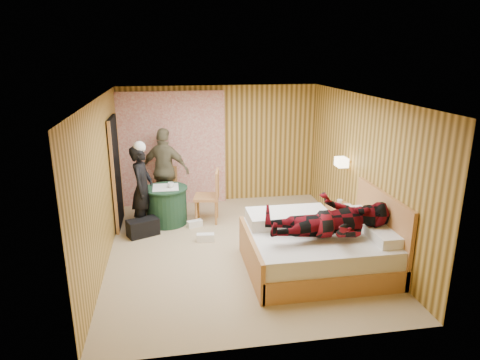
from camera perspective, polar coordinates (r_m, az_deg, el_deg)
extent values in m
cube|color=tan|center=(7.27, -0.25, -9.08)|extent=(4.20, 5.00, 0.01)
cube|color=white|center=(6.57, -0.28, 10.93)|extent=(4.20, 5.00, 0.01)
cube|color=tan|center=(9.22, -2.74, 4.74)|extent=(4.20, 0.02, 2.50)
cube|color=tan|center=(6.82, -17.96, -0.42)|extent=(0.02, 5.00, 2.50)
cube|color=tan|center=(7.43, 15.94, 1.15)|extent=(0.02, 5.00, 2.50)
cube|color=silver|center=(9.10, -8.96, 4.08)|extent=(2.20, 0.08, 2.40)
cube|color=black|center=(8.21, -16.22, 0.95)|extent=(0.06, 0.90, 2.05)
cylinder|color=gold|center=(7.77, 13.92, 2.36)|extent=(0.18, 0.04, 0.04)
cube|color=beige|center=(7.74, 13.38, 2.34)|extent=(0.18, 0.24, 0.16)
cube|color=#C27F4F|center=(6.68, 10.53, -10.35)|extent=(2.11, 1.69, 0.32)
cube|color=white|center=(6.55, 10.67, -8.08)|extent=(2.05, 1.63, 0.26)
cube|color=#C27F4F|center=(6.35, 1.44, -10.13)|extent=(0.06, 1.69, 0.59)
cube|color=#C27F4F|center=(6.87, 18.32, -6.26)|extent=(0.06, 1.69, 1.16)
cube|color=white|center=(6.46, 18.93, -7.11)|extent=(0.40, 0.58, 0.15)
cube|color=white|center=(7.12, 15.94, -4.59)|extent=(0.40, 0.58, 0.15)
cube|color=white|center=(6.77, 6.45, -4.96)|extent=(1.27, 0.63, 0.19)
cube|color=#C27F4F|center=(7.81, 13.34, -5.44)|extent=(0.40, 0.55, 0.55)
cube|color=#C27F4F|center=(7.75, 13.42, -4.23)|extent=(0.42, 0.57, 0.03)
cylinder|color=#1C3E28|center=(8.27, -9.76, -3.43)|extent=(0.76, 0.76, 0.69)
cylinder|color=#1C3E28|center=(8.16, -9.88, -1.11)|extent=(0.82, 0.82, 0.03)
cube|color=white|center=(8.15, -9.89, -0.97)|extent=(0.61, 0.61, 0.01)
cube|color=#C27F4F|center=(8.78, -9.80, -1.52)|extent=(0.47, 0.47, 0.05)
cube|color=#C27F4F|center=(8.88, -9.71, 0.39)|extent=(0.42, 0.10, 0.46)
cylinder|color=#C27F4F|center=(8.72, -10.98, -3.34)|extent=(0.04, 0.04, 0.43)
cylinder|color=#C27F4F|center=(8.99, -8.50, -2.60)|extent=(0.04, 0.04, 0.43)
cube|color=#C27F4F|center=(8.21, -4.48, -2.29)|extent=(0.53, 0.53, 0.05)
cube|color=#C27F4F|center=(8.11, -3.05, -0.47)|extent=(0.12, 0.46, 0.50)
cylinder|color=#C27F4F|center=(8.49, -5.59, -3.51)|extent=(0.04, 0.04, 0.47)
cylinder|color=#C27F4F|center=(8.11, -3.23, -4.45)|extent=(0.04, 0.04, 0.47)
cube|color=black|center=(7.88, -12.81, -6.18)|extent=(0.61, 0.48, 0.30)
cube|color=white|center=(7.52, -4.64, -7.65)|extent=(0.31, 0.15, 0.13)
cube|color=white|center=(8.12, -6.05, -5.81)|extent=(0.30, 0.20, 0.13)
imported|color=black|center=(7.94, -12.90, -1.09)|extent=(0.50, 0.65, 1.58)
imported|color=#746C4D|center=(8.77, -9.93, 1.27)|extent=(1.09, 0.79, 1.72)
imported|color=#620910|center=(6.18, 12.01, -4.06)|extent=(0.86, 0.67, 1.77)
imported|color=white|center=(7.66, 13.62, -3.59)|extent=(0.25, 0.27, 0.02)
imported|color=white|center=(7.66, 13.63, -3.45)|extent=(0.17, 0.23, 0.02)
imported|color=white|center=(7.81, 13.13, -2.89)|extent=(0.12, 0.12, 0.09)
imported|color=white|center=(8.09, -9.20, -0.68)|extent=(0.14, 0.14, 0.10)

